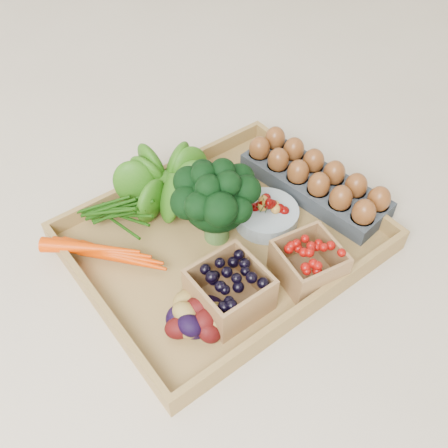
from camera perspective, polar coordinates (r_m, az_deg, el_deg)
ground at (r=0.99m, az=0.00°, el=-2.35°), size 4.00×4.00×0.00m
tray at (r=0.99m, az=0.00°, el=-2.06°), size 0.55×0.45×0.01m
carrots at (r=0.96m, az=-13.73°, el=-3.14°), size 0.20×0.14×0.05m
lettuce at (r=1.01m, az=-6.62°, el=4.97°), size 0.13×0.13×0.13m
broccoli at (r=0.94m, az=-0.87°, el=1.14°), size 0.16×0.16×0.13m
cherry_bowl at (r=1.01m, az=4.85°, el=0.99°), size 0.13×0.13×0.03m
egg_carton at (r=1.08m, az=10.25°, el=4.45°), size 0.15×0.34×0.04m
potatoes at (r=0.84m, az=-3.34°, el=-10.42°), size 0.12×0.12×0.07m
punnet_blackberry at (r=0.86m, az=0.65°, el=-7.52°), size 0.12×0.12×0.08m
punnet_raspberry at (r=0.91m, az=9.62°, el=-4.38°), size 0.12×0.12×0.07m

